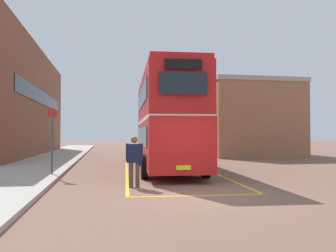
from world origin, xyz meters
TOP-DOWN VIEW (x-y plane):
  - ground_plane at (0.00, 14.40)m, footprint 135.60×135.60m
  - sidewalk_left at (-6.50, 16.80)m, footprint 4.00×57.60m
  - brick_building_left at (-10.96, 21.30)m, footprint 5.79×24.39m
  - depot_building_right at (9.18, 22.05)m, footprint 7.48×15.02m
  - double_decker_bus at (0.31, 7.28)m, footprint 3.20×10.70m
  - single_deck_bus at (2.88, 23.24)m, footprint 2.72×9.49m
  - pedestrian_boarding at (-1.71, 1.86)m, footprint 0.57×0.32m
  - bus_stop_sign at (-4.90, 5.30)m, footprint 0.44×0.13m
  - bay_marking_yellow at (0.26, 5.34)m, footprint 4.83×12.80m

SIDE VIEW (x-z plane):
  - ground_plane at x=0.00m, z-range 0.00..0.00m
  - bay_marking_yellow at x=0.26m, z-range 0.00..0.01m
  - sidewalk_left at x=-6.50m, z-range 0.00..0.14m
  - pedestrian_boarding at x=-1.71m, z-range 0.14..1.87m
  - single_deck_bus at x=2.88m, z-range 0.13..3.15m
  - bus_stop_sign at x=-4.90m, z-range 0.42..3.18m
  - double_decker_bus at x=0.31m, z-range 0.14..4.89m
  - depot_building_right at x=9.18m, z-range 0.00..6.25m
  - brick_building_left at x=-10.96m, z-range 0.00..8.98m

